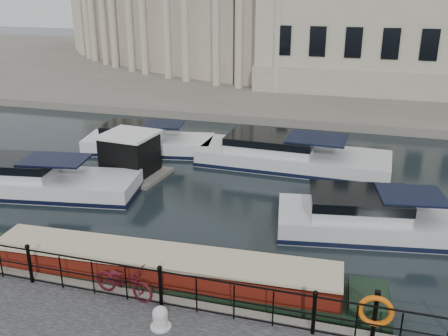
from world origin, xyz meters
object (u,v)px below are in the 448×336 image
at_px(bicycle, 124,281).
at_px(life_ring_post, 376,312).
at_px(harbour_hut, 130,157).
at_px(mooring_bollard, 160,318).
at_px(narrowboat, 162,278).

height_order(bicycle, life_ring_post, life_ring_post).
distance_m(life_ring_post, harbour_hut, 14.72).
bearing_deg(life_ring_post, bicycle, 179.73).
bearing_deg(mooring_bollard, narrowboat, 112.59).
distance_m(bicycle, harbour_hut, 10.66).
bearing_deg(bicycle, life_ring_post, -81.14).
bearing_deg(narrowboat, harbour_hut, 118.41).
xyz_separation_m(bicycle, harbour_hut, (-4.56, 9.64, -0.08)).
xyz_separation_m(bicycle, narrowboat, (0.50, 1.37, -0.67)).
bearing_deg(mooring_bollard, bicycle, 147.32).
relative_size(narrowboat, harbour_hut, 3.83).
distance_m(bicycle, mooring_bollard, 1.75).
bearing_deg(life_ring_post, mooring_bollard, -169.85).
bearing_deg(narrowboat, mooring_bollard, -70.48).
height_order(mooring_bollard, harbour_hut, harbour_hut).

